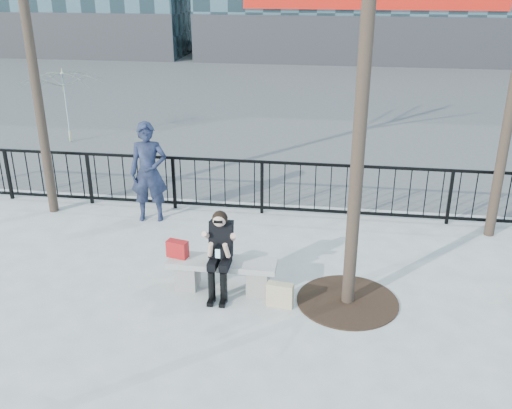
# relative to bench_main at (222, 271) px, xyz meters

# --- Properties ---
(ground) EXTENTS (120.00, 120.00, 0.00)m
(ground) POSITION_rel_bench_main_xyz_m (0.00, 0.00, -0.30)
(ground) COLOR gray
(ground) RESTS_ON ground
(street_surface) EXTENTS (60.00, 23.00, 0.01)m
(street_surface) POSITION_rel_bench_main_xyz_m (0.00, 15.00, -0.30)
(street_surface) COLOR #474747
(street_surface) RESTS_ON ground
(railing) EXTENTS (14.00, 0.06, 1.10)m
(railing) POSITION_rel_bench_main_xyz_m (0.00, 3.00, 0.25)
(railing) COLOR black
(railing) RESTS_ON ground
(tree_grate) EXTENTS (1.50, 1.50, 0.02)m
(tree_grate) POSITION_rel_bench_main_xyz_m (1.90, -0.10, -0.29)
(tree_grate) COLOR black
(tree_grate) RESTS_ON ground
(bench_main) EXTENTS (1.65, 0.46, 0.49)m
(bench_main) POSITION_rel_bench_main_xyz_m (0.00, 0.00, 0.00)
(bench_main) COLOR slate
(bench_main) RESTS_ON ground
(seated_woman) EXTENTS (0.50, 0.64, 1.34)m
(seated_woman) POSITION_rel_bench_main_xyz_m (0.00, -0.16, 0.37)
(seated_woman) COLOR black
(seated_woman) RESTS_ON ground
(handbag) EXTENTS (0.35, 0.22, 0.26)m
(handbag) POSITION_rel_bench_main_xyz_m (-0.69, 0.02, 0.32)
(handbag) COLOR #AF1516
(handbag) RESTS_ON bench_main
(shopping_bag) EXTENTS (0.40, 0.20, 0.37)m
(shopping_bag) POSITION_rel_bench_main_xyz_m (0.92, -0.35, -0.12)
(shopping_bag) COLOR beige
(shopping_bag) RESTS_ON ground
(standing_man) EXTENTS (0.78, 0.58, 1.95)m
(standing_man) POSITION_rel_bench_main_xyz_m (-1.90, 2.39, 0.67)
(standing_man) COLOR black
(standing_man) RESTS_ON ground
(vendor_umbrella) EXTENTS (2.41, 2.45, 2.06)m
(vendor_umbrella) POSITION_rel_bench_main_xyz_m (-5.85, 7.17, 0.73)
(vendor_umbrella) COLOR yellow
(vendor_umbrella) RESTS_ON ground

